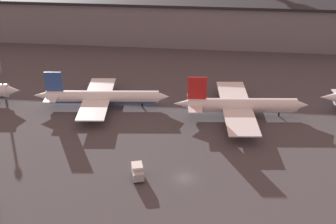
% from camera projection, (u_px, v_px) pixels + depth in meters
% --- Properties ---
extents(ground, '(600.00, 600.00, 0.00)m').
position_uv_depth(ground, '(184.00, 178.00, 101.07)').
color(ground, '#423F44').
extents(terminal_building, '(244.10, 31.08, 18.60)m').
position_uv_depth(terminal_building, '(201.00, 18.00, 186.19)').
color(terminal_building, slate).
rests_on(terminal_building, ground).
extents(airplane_1, '(42.71, 29.69, 11.81)m').
position_uv_depth(airplane_1, '(101.00, 97.00, 131.49)').
color(airplane_1, white).
rests_on(airplane_1, ground).
extents(airplane_2, '(40.69, 35.01, 12.83)m').
position_uv_depth(airplane_2, '(240.00, 105.00, 126.09)').
color(airplane_2, silver).
rests_on(airplane_2, ground).
extents(service_vehicle_2, '(3.78, 5.34, 3.44)m').
position_uv_depth(service_vehicle_2, '(138.00, 172.00, 100.21)').
color(service_vehicle_2, '#9EA3A8').
rests_on(service_vehicle_2, ground).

